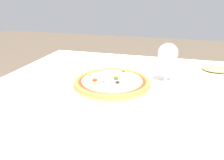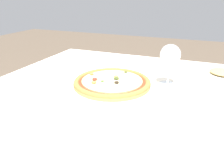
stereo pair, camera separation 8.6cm
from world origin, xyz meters
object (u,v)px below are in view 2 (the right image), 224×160
object	(u,v)px
wine_glass_far_left	(170,56)
dining_table	(168,114)
fork	(34,81)
pizza_plate	(112,83)
side_plate	(223,74)

from	to	relation	value
wine_glass_far_left	dining_table	bearing A→B (deg)	-75.54
dining_table	fork	world-z (taller)	fork
dining_table	pizza_plate	world-z (taller)	pizza_plate
dining_table	pizza_plate	distance (m)	0.25
pizza_plate	side_plate	xyz separation A→B (m)	(0.42, 0.30, -0.01)
pizza_plate	wine_glass_far_left	bearing A→B (deg)	27.33
dining_table	wine_glass_far_left	world-z (taller)	wine_glass_far_left
dining_table	side_plate	distance (m)	0.37
side_plate	fork	bearing A→B (deg)	-153.75
pizza_plate	fork	xyz separation A→B (m)	(-0.33, -0.07, -0.01)
pizza_plate	wine_glass_far_left	distance (m)	0.25
dining_table	fork	distance (m)	0.57
fork	side_plate	xyz separation A→B (m)	(0.75, 0.37, 0.01)
dining_table	pizza_plate	size ratio (longest dim) A/B	4.40
wine_glass_far_left	fork	bearing A→B (deg)	-162.08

